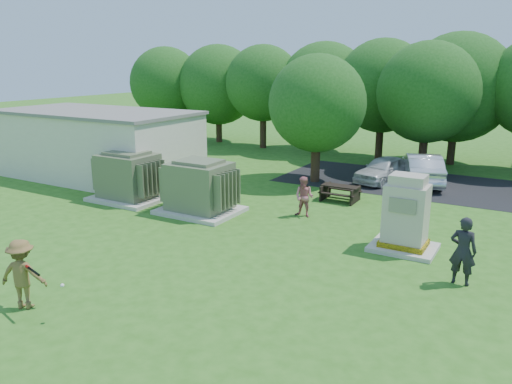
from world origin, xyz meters
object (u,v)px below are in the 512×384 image
Objects in this scene: transformer_left at (129,177)px; person_at_picnic at (304,197)px; transformer_right at (200,188)px; person_by_generator at (463,251)px; generator_cabinet at (406,217)px; picnic_table at (340,191)px; car_silver_a at (422,169)px; batter at (23,274)px; car_white at (384,169)px.

person_at_picnic is (7.43, 1.52, -0.20)m from transformer_left.
person_by_generator is (9.78, -1.80, -0.04)m from transformer_right.
picnic_table is at bearing 130.75° from generator_cabinet.
transformer_right is at bearing -157.03° from person_at_picnic.
transformer_left is 13.61m from car_silver_a.
generator_cabinet reaches higher than person_at_picnic.
transformer_right is at bearing 0.00° from transformer_left.
transformer_left is 3.70m from transformer_right.
car_silver_a is at bearing 55.08° from transformer_right.
transformer_right is 1.25× the size of generator_cabinet.
generator_cabinet is 1.29× the size of person_by_generator.
person_by_generator is 6.91m from person_at_picnic.
generator_cabinet is 1.55× the size of picnic_table.
person_at_picnic reaches higher than car_silver_a.
car_silver_a is (2.27, 4.84, 0.32)m from picnic_table.
person_at_picnic is at bearing 22.14° from transformer_right.
transformer_left is 13.60m from person_by_generator.
car_silver_a is at bearing 64.91° from picnic_table.
transformer_right is 4.03m from person_at_picnic.
transformer_left is 7.58m from person_at_picnic.
batter is at bearing 38.66° from person_by_generator.
generator_cabinet reaches higher than transformer_left.
batter reaches higher than car_silver_a.
transformer_right is 9.78m from car_white.
person_by_generator is at bearing -167.83° from batter.
transformer_right is at bearing -104.22° from car_white.
person_by_generator is 11.53m from car_white.
car_white is at bearing -62.10° from person_by_generator.
person_by_generator is (8.79, 6.58, 0.07)m from batter.
transformer_right is 1.62× the size of person_by_generator.
transformer_left is 1.95× the size of person_at_picnic.
car_silver_a is (5.39, 17.52, -0.12)m from batter.
person_at_picnic is (-0.39, -2.79, 0.36)m from picnic_table.
picnic_table is at bearing -128.49° from batter.
picnic_table is at bearing 82.87° from person_at_picnic.
generator_cabinet reaches higher than car_silver_a.
generator_cabinet reaches higher than person_by_generator.
generator_cabinet is 10.80m from batter.
car_white is at bearing 45.46° from transformer_left.
person_by_generator reaches higher than batter.
transformer_left reaches higher than batter.
batter is at bearing -104.64° from person_at_picnic.
person_at_picnic is at bearing -26.81° from person_by_generator.
person_by_generator is at bearing -27.84° from person_at_picnic.
picnic_table is 0.35× the size of car_silver_a.
car_white is 1.76m from car_silver_a.
transformer_left is at bearing -5.73° from person_by_generator.
generator_cabinet reaches higher than transformer_right.
transformer_left is 11.56m from generator_cabinet.
generator_cabinet is 9.16m from car_white.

